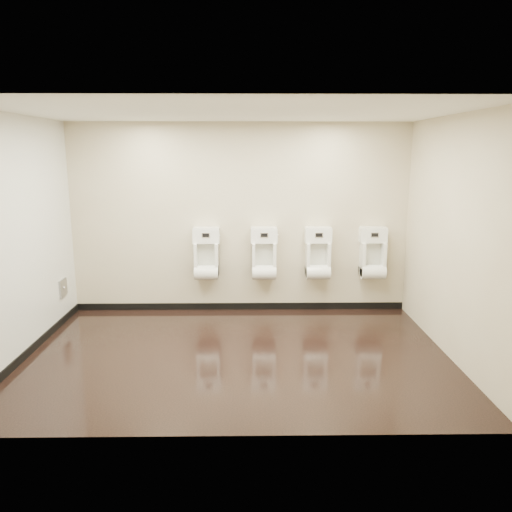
{
  "coord_description": "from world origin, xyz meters",
  "views": [
    {
      "loc": [
        0.14,
        -5.6,
        2.38
      ],
      "look_at": [
        0.23,
        0.55,
        1.09
      ],
      "focal_mm": 35.0,
      "sensor_mm": 36.0,
      "label": 1
    }
  ],
  "objects": [
    {
      "name": "urinal_1",
      "position": [
        0.36,
        1.62,
        0.84
      ],
      "size": [
        0.4,
        0.3,
        0.75
      ],
      "color": "white",
      "rests_on": "back_wall"
    },
    {
      "name": "ceiling",
      "position": [
        0.0,
        0.0,
        2.8
      ],
      "size": [
        5.0,
        3.5,
        0.0
      ],
      "primitive_type": "cube",
      "color": "white"
    },
    {
      "name": "right_wall",
      "position": [
        2.5,
        0.0,
        1.4
      ],
      "size": [
        0.02,
        3.5,
        2.8
      ],
      "primitive_type": "cube",
      "color": "beige",
      "rests_on": "ground"
    },
    {
      "name": "urinal_0",
      "position": [
        -0.49,
        1.62,
        0.84
      ],
      "size": [
        0.4,
        0.3,
        0.75
      ],
      "color": "white",
      "rests_on": "back_wall"
    },
    {
      "name": "urinal_3",
      "position": [
        1.98,
        1.62,
        0.84
      ],
      "size": [
        0.4,
        0.3,
        0.75
      ],
      "color": "white",
      "rests_on": "back_wall"
    },
    {
      "name": "skirting_left",
      "position": [
        -2.49,
        0.0,
        0.05
      ],
      "size": [
        0.02,
        3.5,
        0.1
      ],
      "primitive_type": "cube",
      "color": "black",
      "rests_on": "ground"
    },
    {
      "name": "urinal_2",
      "position": [
        1.16,
        1.62,
        0.84
      ],
      "size": [
        0.4,
        0.3,
        0.75
      ],
      "color": "white",
      "rests_on": "back_wall"
    },
    {
      "name": "left_wall",
      "position": [
        -2.5,
        0.0,
        1.4
      ],
      "size": [
        0.02,
        3.5,
        2.8
      ],
      "primitive_type": "cube",
      "color": "beige",
      "rests_on": "ground"
    },
    {
      "name": "ground",
      "position": [
        0.0,
        0.0,
        0.0
      ],
      "size": [
        5.0,
        3.5,
        0.0
      ],
      "primitive_type": "cube",
      "color": "black",
      "rests_on": "ground"
    },
    {
      "name": "back_wall",
      "position": [
        0.0,
        1.75,
        1.4
      ],
      "size": [
        5.0,
        0.02,
        2.8
      ],
      "primitive_type": "cube",
      "color": "beige",
      "rests_on": "ground"
    },
    {
      "name": "access_panel",
      "position": [
        -2.48,
        1.2,
        0.5
      ],
      "size": [
        0.04,
        0.25,
        0.25
      ],
      "color": "#9E9EA3",
      "rests_on": "left_wall"
    },
    {
      "name": "skirting_back",
      "position": [
        0.0,
        1.74,
        0.05
      ],
      "size": [
        5.0,
        0.02,
        0.1
      ],
      "primitive_type": "cube",
      "color": "black",
      "rests_on": "ground"
    },
    {
      "name": "tile_overlay_left",
      "position": [
        -2.5,
        0.0,
        1.4
      ],
      "size": [
        0.01,
        3.5,
        2.8
      ],
      "primitive_type": "cube",
      "color": "white",
      "rests_on": "ground"
    },
    {
      "name": "front_wall",
      "position": [
        0.0,
        -1.75,
        1.4
      ],
      "size": [
        5.0,
        0.02,
        2.8
      ],
      "primitive_type": "cube",
      "color": "beige",
      "rests_on": "ground"
    }
  ]
}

